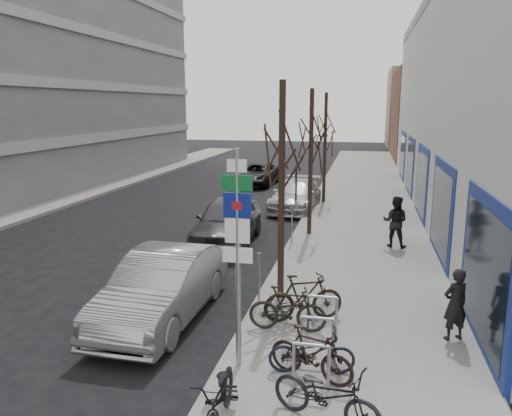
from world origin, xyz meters
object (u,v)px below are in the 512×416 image
at_px(meter_mid, 292,222).
at_px(meter_back, 309,195).
at_px(tree_mid, 311,128).
at_px(parked_car_mid, 227,221).
at_px(bike_near_left, 221,394).
at_px(bike_far_inner, 303,297).
at_px(parked_car_back, 296,195).
at_px(bike_far_curb, 327,390).
at_px(bike_rack, 317,333).
at_px(highway_sign_pole, 238,246).
at_px(bike_near_right, 311,354).
at_px(meter_front, 259,273).
at_px(lane_car, 257,174).
at_px(parked_car_front, 163,287).
at_px(tree_near, 282,140).
at_px(pedestrian_near, 455,304).
at_px(pedestrian_far, 395,221).
at_px(tree_far, 326,122).
at_px(bike_mid_inner, 287,308).
at_px(bike_mid_curb, 312,348).

bearing_deg(meter_mid, meter_back, 90.00).
xyz_separation_m(tree_mid, parked_car_mid, (-2.80, -1.44, -3.27)).
bearing_deg(bike_near_left, bike_far_inner, 74.65).
xyz_separation_m(bike_near_left, parked_car_back, (-1.21, 16.80, -0.02)).
distance_m(bike_near_left, parked_car_back, 16.84).
bearing_deg(meter_mid, bike_far_curb, -78.68).
xyz_separation_m(bike_rack, bike_far_inner, (-0.47, 1.61, 0.05)).
relative_size(highway_sign_pole, bike_rack, 1.86).
bearing_deg(bike_near_right, bike_rack, 17.12).
height_order(meter_front, bike_near_right, meter_front).
height_order(bike_rack, lane_car, lane_car).
relative_size(tree_mid, bike_far_curb, 3.03).
height_order(highway_sign_pole, parked_car_back, highway_sign_pole).
xyz_separation_m(meter_back, parked_car_front, (-2.05, -12.09, -0.12)).
bearing_deg(meter_mid, tree_near, -84.86).
bearing_deg(bike_far_curb, tree_mid, 29.12).
height_order(meter_back, parked_car_mid, parked_car_mid).
bearing_deg(pedestrian_near, pedestrian_far, -111.51).
xyz_separation_m(bike_near_right, pedestrian_far, (1.88, 9.06, 0.40)).
distance_m(bike_rack, tree_near, 4.66).
xyz_separation_m(bike_rack, parked_car_front, (-3.70, 1.31, 0.14)).
height_order(tree_far, pedestrian_far, tree_far).
bearing_deg(parked_car_back, bike_rack, -77.58).
bearing_deg(bike_far_curb, highway_sign_pole, 72.57).
xyz_separation_m(bike_mid_inner, bike_far_inner, (0.27, 0.60, 0.04)).
distance_m(meter_back, bike_mid_inner, 12.42).
bearing_deg(tree_near, pedestrian_near, -21.57).
bearing_deg(bike_mid_curb, parked_car_mid, 15.67).
xyz_separation_m(meter_mid, bike_mid_inner, (0.92, -6.89, -0.25)).
xyz_separation_m(meter_back, bike_far_curb, (1.98, -15.41, -0.21)).
bearing_deg(bike_far_curb, bike_mid_inner, 40.91).
xyz_separation_m(tree_far, bike_far_curb, (1.53, -17.91, -3.40)).
bearing_deg(bike_near_left, tree_far, 84.68).
bearing_deg(highway_sign_pole, bike_rack, 23.59).
xyz_separation_m(tree_near, pedestrian_near, (3.89, -1.54, -3.19)).
xyz_separation_m(highway_sign_pole, tree_mid, (0.20, 10.01, 1.65)).
height_order(meter_front, bike_far_curb, meter_front).
distance_m(lane_car, pedestrian_near, 21.62).
distance_m(bike_far_inner, parked_car_back, 12.84).
bearing_deg(tree_far, bike_near_left, -89.96).
distance_m(meter_front, parked_car_mid, 6.04).
distance_m(parked_car_front, lane_car, 20.05).
relative_size(tree_near, meter_mid, 4.33).
bearing_deg(bike_near_right, meter_back, 25.65).
height_order(lane_car, pedestrian_near, pedestrian_near).
bearing_deg(parked_car_back, parked_car_mid, -101.25).
height_order(meter_front, meter_mid, same).
bearing_deg(parked_car_mid, tree_far, 67.57).
height_order(bike_near_right, pedestrian_far, pedestrian_far).
bearing_deg(bike_near_right, bike_near_left, 164.51).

